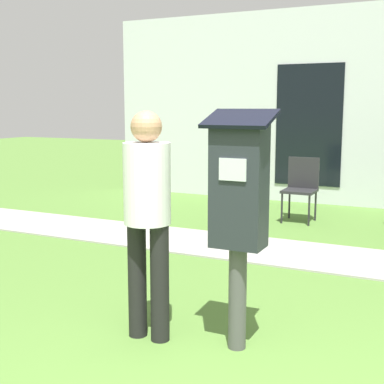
% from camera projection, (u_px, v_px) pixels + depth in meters
% --- Properties ---
extents(sidewalk, '(12.00, 1.10, 0.02)m').
position_uv_depth(sidewalk, '(363.00, 262.00, 5.55)').
color(sidewalk, '#A3A099').
rests_on(sidewalk, ground).
extents(parking_meter, '(0.44, 0.31, 1.59)m').
position_uv_depth(parking_meter, '(239.00, 199.00, 3.44)').
color(parking_meter, '#4C4C4C').
rests_on(parking_meter, ground).
extents(person_standing, '(0.32, 0.32, 1.58)m').
position_uv_depth(person_standing, '(147.00, 208.00, 3.61)').
color(person_standing, black).
rests_on(person_standing, ground).
extents(outdoor_chair_left, '(0.44, 0.44, 0.90)m').
position_uv_depth(outdoor_chair_left, '(301.00, 184.00, 7.53)').
color(outdoor_chair_left, '#262628').
rests_on(outdoor_chair_left, ground).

